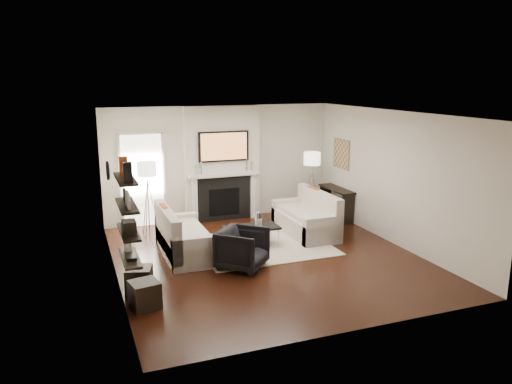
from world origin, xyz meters
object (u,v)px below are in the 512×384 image
object	(u,v)px
lamp_left_shade	(147,169)
lamp_right_shade	(312,159)
ottoman_near	(139,279)
loveseat_right_base	(305,224)
armchair	(242,247)
loveseat_left_base	(186,244)
coffee_table	(251,228)

from	to	relation	value
lamp_left_shade	lamp_right_shade	size ratio (longest dim) A/B	1.00
lamp_right_shade	ottoman_near	xyz separation A→B (m)	(-4.52, -2.93, -1.25)
lamp_left_shade	ottoman_near	distance (m)	3.24
loveseat_right_base	lamp_right_shade	world-z (taller)	lamp_right_shade
armchair	loveseat_left_base	bearing A→B (deg)	81.05
loveseat_right_base	lamp_right_shade	size ratio (longest dim) A/B	4.50
coffee_table	lamp_left_shade	xyz separation A→B (m)	(-1.79, 1.53, 1.05)
ottoman_near	loveseat_left_base	bearing A→B (deg)	52.53
coffee_table	armchair	bearing A→B (deg)	-118.03
coffee_table	armchair	world-z (taller)	armchair
coffee_table	lamp_right_shade	bearing A→B (deg)	36.20
coffee_table	ottoman_near	size ratio (longest dim) A/B	2.75
loveseat_right_base	armchair	size ratio (longest dim) A/B	2.26
armchair	lamp_left_shade	bearing A→B (deg)	69.12
armchair	ottoman_near	bearing A→B (deg)	144.32
loveseat_right_base	coffee_table	size ratio (longest dim) A/B	1.64
lamp_right_shade	armchair	bearing A→B (deg)	-136.00
coffee_table	armchair	distance (m)	1.15
coffee_table	armchair	size ratio (longest dim) A/B	1.38
lamp_left_shade	loveseat_right_base	bearing A→B (deg)	-19.61
loveseat_right_base	ottoman_near	size ratio (longest dim) A/B	4.50
loveseat_left_base	ottoman_near	bearing A→B (deg)	-127.47
coffee_table	loveseat_right_base	bearing A→B (deg)	16.03
loveseat_left_base	loveseat_right_base	size ratio (longest dim) A/B	1.00
ottoman_near	coffee_table	bearing A→B (deg)	29.96
loveseat_right_base	lamp_left_shade	world-z (taller)	lamp_left_shade
loveseat_left_base	coffee_table	xyz separation A→B (m)	(1.34, -0.01, 0.19)
armchair	lamp_right_shade	distance (m)	3.84
loveseat_right_base	lamp_right_shade	bearing A→B (deg)	57.92
coffee_table	ottoman_near	world-z (taller)	coffee_table
loveseat_left_base	armchair	size ratio (longest dim) A/B	2.26
loveseat_left_base	ottoman_near	size ratio (longest dim) A/B	4.50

